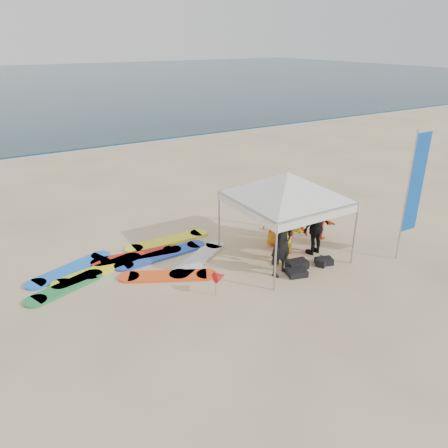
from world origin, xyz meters
TOP-DOWN VIEW (x-y plane):
  - ground at (0.00, 0.00)m, footprint 120.00×120.00m
  - shoreline_foam at (0.00, 18.20)m, footprint 160.00×1.20m
  - person_black_a at (1.03, 1.35)m, footprint 0.79×0.61m
  - person_yellow at (1.56, 1.72)m, footprint 0.94×0.79m
  - person_orange_a at (1.99, 2.28)m, footprint 1.24×1.23m
  - person_black_b at (2.62, 1.80)m, footprint 0.99×0.50m
  - person_orange_b at (2.03, 2.87)m, footprint 0.88×0.68m
  - person_seated at (3.47, 2.53)m, footprint 0.52×1.00m
  - canopy_tent at (1.74, 2.14)m, footprint 3.78×3.78m
  - feather_flag at (4.64, 0.33)m, footprint 0.61×0.04m
  - marker_pennant at (-0.85, 1.32)m, footprint 0.28×0.28m
  - gear_pile at (1.81, 1.20)m, footprint 1.60×0.78m
  - surfboard_spread at (-2.02, 3.85)m, footprint 5.37×3.00m

SIDE VIEW (x-z plane):
  - ground at x=0.00m, z-range 0.00..0.00m
  - shoreline_foam at x=0.00m, z-range 0.00..0.01m
  - surfboard_spread at x=-2.02m, z-range 0.00..0.07m
  - gear_pile at x=1.81m, z-range -0.01..0.21m
  - marker_pennant at x=-0.85m, z-range 0.18..0.81m
  - person_seated at x=3.47m, z-range 0.00..1.03m
  - person_orange_b at x=2.03m, z-range 0.00..1.62m
  - person_black_b at x=2.62m, z-range 0.00..1.63m
  - person_yellow at x=1.56m, z-range 0.00..1.69m
  - person_orange_a at x=1.99m, z-range 0.00..1.71m
  - person_black_a at x=1.03m, z-range 0.00..1.92m
  - feather_flag at x=4.64m, z-range 0.32..3.98m
  - canopy_tent at x=1.74m, z-range 1.06..3.91m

